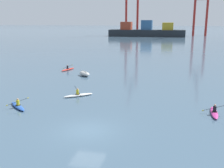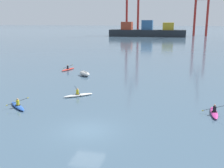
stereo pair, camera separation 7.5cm
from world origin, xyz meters
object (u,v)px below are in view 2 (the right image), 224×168
(kayak_red, at_px, (68,69))
(kayak_magenta, at_px, (214,112))
(container_barge, at_px, (147,31))
(gantry_crane_west_mid, at_px, (202,5))
(capsized_dinghy, at_px, (85,74))
(kayak_white, at_px, (78,95))
(kayak_blue, at_px, (18,106))

(kayak_red, bearing_deg, kayak_magenta, -39.63)
(container_barge, distance_m, kayak_magenta, 118.96)
(container_barge, height_order, kayak_magenta, container_barge)
(container_barge, xyz_separation_m, gantry_crane_west_mid, (27.18, 10.62, 13.31))
(capsized_dinghy, distance_m, kayak_white, 11.31)
(container_barge, bearing_deg, kayak_blue, -90.12)
(gantry_crane_west_mid, distance_m, kayak_red, 115.72)
(kayak_blue, relative_size, kayak_magenta, 0.87)
(capsized_dinghy, bearing_deg, kayak_red, 137.53)
(container_barge, height_order, kayak_white, container_barge)
(gantry_crane_west_mid, distance_m, kayak_blue, 134.26)
(kayak_red, xyz_separation_m, kayak_magenta, (21.25, -17.60, 0.00))
(gantry_crane_west_mid, height_order, kayak_white, gantry_crane_west_mid)
(container_barge, distance_m, kayak_red, 100.02)
(kayak_white, distance_m, kayak_red, 16.52)
(capsized_dinghy, bearing_deg, kayak_magenta, -38.87)
(kayak_red, distance_m, kayak_blue, 20.11)
(container_barge, xyz_separation_m, kayak_white, (4.15, -114.79, -2.54))
(kayak_red, relative_size, kayak_magenta, 1.01)
(gantry_crane_west_mid, distance_m, capsized_dinghy, 118.45)
(gantry_crane_west_mid, relative_size, kayak_white, 10.91)
(capsized_dinghy, distance_m, kayak_blue, 16.04)
(kayak_red, bearing_deg, kayak_white, -63.97)
(container_barge, xyz_separation_m, kayak_magenta, (18.15, -117.54, -2.54))
(kayak_white, bearing_deg, kayak_blue, -130.92)
(kayak_blue, bearing_deg, kayak_magenta, 7.17)
(kayak_blue, xyz_separation_m, kayak_magenta, (18.39, 2.31, 0.00))
(kayak_blue, bearing_deg, capsized_dinghy, 84.87)
(capsized_dinghy, bearing_deg, kayak_white, -74.85)
(kayak_red, bearing_deg, container_barge, 88.22)
(kayak_blue, bearing_deg, gantry_crane_west_mid, 78.13)
(kayak_white, relative_size, kayak_red, 0.88)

